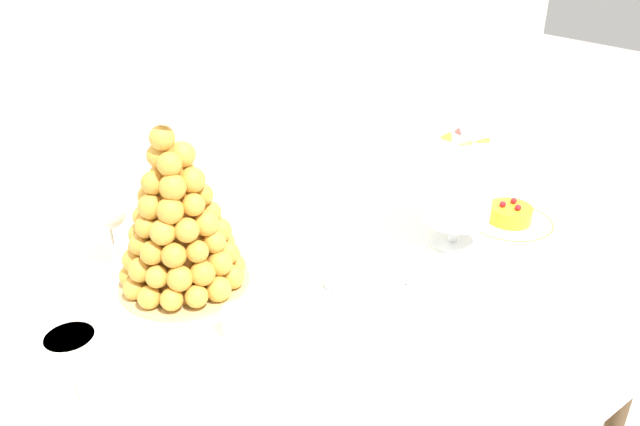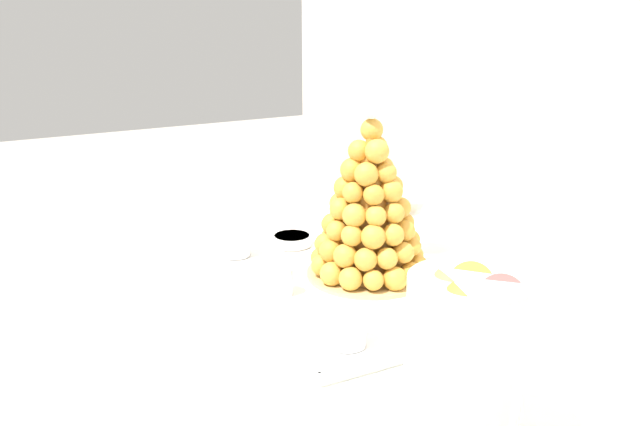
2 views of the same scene
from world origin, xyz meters
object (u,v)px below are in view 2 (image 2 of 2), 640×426
Objects in this scene: dessert_cup_mid_left at (280,282)px; wine_glass at (411,201)px; dessert_cup_left at (236,244)px; macaron_goblet at (464,348)px; croquembouche at (369,210)px; creme_brulee_ramekin at (292,239)px; serving_tray at (331,285)px; dessert_cup_centre at (347,330)px.

wine_glass is at bearing 102.81° from dessert_cup_mid_left.
macaron_goblet reaches higher than dessert_cup_left.
croquembouche reaches higher than creme_brulee_ramekin.
dessert_cup_left reaches higher than dessert_cup_mid_left.
creme_brulee_ramekin is at bearing -126.36° from wine_glass.
dessert_cup_left is (-0.22, -0.11, 0.03)m from serving_tray.
serving_tray is 0.11m from dessert_cup_mid_left.
croquembouche is 6.80× the size of dessert_cup_mid_left.
dessert_cup_centre is at bearing -14.99° from creme_brulee_ramekin.
wine_glass is (-0.08, 0.34, 0.09)m from dessert_cup_mid_left.
macaron_goblet is at bearing -2.40° from dessert_cup_centre.
macaron_goblet is at bearing -20.04° from croquembouche.
dessert_cup_centre is (0.45, 0.01, -0.00)m from dessert_cup_left.
creme_brulee_ramekin is at bearing 91.38° from dessert_cup_left.
serving_tray is 0.27m from wine_glass.
macaron_goblet is 1.55× the size of wine_glass.
dessert_cup_left is (-0.22, -0.19, -0.11)m from croquembouche.
dessert_cup_centre is at bearing -37.96° from croquembouche.
dessert_cup_centre is at bearing -22.76° from serving_tray.
dessert_cup_left is 0.13m from creme_brulee_ramekin.
wine_glass is at bearing 66.34° from dessert_cup_left.
dessert_cup_left is 0.22m from dessert_cup_mid_left.
macaron_goblet reaches higher than dessert_cup_centre.
serving_tray is at bearing 25.15° from dessert_cup_left.
croquembouche is at bearing -63.19° from wine_glass.
dessert_cup_left is 0.38m from wine_glass.
dessert_cup_centre is 0.37× the size of wine_glass.
croquembouche reaches higher than macaron_goblet.
dessert_cup_centre reaches higher than creme_brulee_ramekin.
dessert_cup_left is 1.01× the size of dessert_cup_centre.
wine_glass is (-0.08, 0.23, 0.11)m from serving_tray.
croquembouche reaches higher than dessert_cup_mid_left.
dessert_cup_centre is 0.47m from creme_brulee_ramekin.
creme_brulee_ramekin is (-0.23, -0.06, -0.12)m from croquembouche.
dessert_cup_left is at bearing -178.63° from dessert_cup_centre.
creme_brulee_ramekin is 0.77m from macaron_goblet.
wine_glass is at bearing 108.34° from serving_tray.
macaron_goblet is 0.69m from wine_glass.
wine_glass is at bearing 116.81° from croquembouche.
serving_tray is at bearing -6.70° from creme_brulee_ramekin.
macaron_goblet is (0.52, -0.19, 0.00)m from croquembouche.
dessert_cup_mid_left is (0.00, -0.11, 0.03)m from serving_tray.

